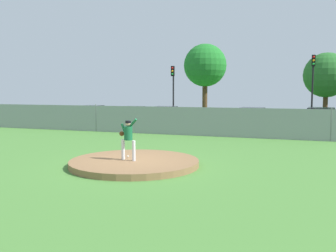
{
  "coord_description": "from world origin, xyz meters",
  "views": [
    {
      "loc": [
        5.92,
        -12.64,
        2.88
      ],
      "look_at": [
        0.35,
        2.86,
        1.29
      ],
      "focal_mm": 39.13,
      "sensor_mm": 36.0,
      "label": 1
    }
  ],
  "objects_px": {
    "parked_car_charcoal": "(214,119)",
    "pitcher_youth": "(128,136)",
    "baseball": "(128,156)",
    "parked_car_navy": "(164,117)",
    "traffic_light_near": "(173,84)",
    "traffic_light_far": "(313,79)",
    "parked_car_silver": "(251,119)",
    "parked_car_red": "(321,121)",
    "traffic_cone_orange": "(102,123)",
    "parked_car_white": "(89,115)",
    "parked_car_champagne": "(131,117)"
  },
  "relations": [
    {
      "from": "parked_car_charcoal",
      "to": "pitcher_youth",
      "type": "bearing_deg",
      "value": -90.17
    },
    {
      "from": "baseball",
      "to": "parked_car_navy",
      "type": "relative_size",
      "value": 0.02
    },
    {
      "from": "traffic_light_near",
      "to": "traffic_light_far",
      "type": "distance_m",
      "value": 11.69
    },
    {
      "from": "parked_car_silver",
      "to": "pitcher_youth",
      "type": "bearing_deg",
      "value": -100.31
    },
    {
      "from": "baseball",
      "to": "traffic_light_near",
      "type": "xyz_separation_m",
      "value": [
        -4.35,
        18.19,
        3.19
      ]
    },
    {
      "from": "parked_car_red",
      "to": "parked_car_charcoal",
      "type": "relative_size",
      "value": 1.01
    },
    {
      "from": "traffic_cone_orange",
      "to": "traffic_light_far",
      "type": "xyz_separation_m",
      "value": [
        15.87,
        5.77,
        3.59
      ]
    },
    {
      "from": "traffic_light_near",
      "to": "parked_car_white",
      "type": "bearing_deg",
      "value": -149.91
    },
    {
      "from": "parked_car_red",
      "to": "traffic_cone_orange",
      "type": "distance_m",
      "value": 16.38
    },
    {
      "from": "parked_car_red",
      "to": "pitcher_youth",
      "type": "bearing_deg",
      "value": -117.41
    },
    {
      "from": "pitcher_youth",
      "to": "parked_car_navy",
      "type": "bearing_deg",
      "value": 105.29
    },
    {
      "from": "parked_car_silver",
      "to": "traffic_light_near",
      "type": "distance_m",
      "value": 8.64
    },
    {
      "from": "parked_car_silver",
      "to": "parked_car_white",
      "type": "distance_m",
      "value": 13.81
    },
    {
      "from": "traffic_light_near",
      "to": "pitcher_youth",
      "type": "bearing_deg",
      "value": -76.12
    },
    {
      "from": "parked_car_charcoal",
      "to": "traffic_light_near",
      "type": "xyz_separation_m",
      "value": [
        -4.67,
        3.96,
        2.71
      ]
    },
    {
      "from": "parked_car_red",
      "to": "traffic_light_far",
      "type": "height_order",
      "value": "traffic_light_far"
    },
    {
      "from": "pitcher_youth",
      "to": "parked_car_white",
      "type": "bearing_deg",
      "value": 126.41
    },
    {
      "from": "parked_car_charcoal",
      "to": "parked_car_white",
      "type": "xyz_separation_m",
      "value": [
        -11.11,
        0.23,
        0.02
      ]
    },
    {
      "from": "parked_car_silver",
      "to": "traffic_light_far",
      "type": "xyz_separation_m",
      "value": [
        4.31,
        3.99,
        3.07
      ]
    },
    {
      "from": "pitcher_youth",
      "to": "parked_car_charcoal",
      "type": "xyz_separation_m",
      "value": [
        0.04,
        14.77,
        -0.42
      ]
    },
    {
      "from": "parked_car_navy",
      "to": "parked_car_white",
      "type": "xyz_separation_m",
      "value": [
        -7.01,
        0.17,
        -0.01
      ]
    },
    {
      "from": "pitcher_youth",
      "to": "traffic_light_far",
      "type": "xyz_separation_m",
      "value": [
        7.05,
        19.11,
        2.68
      ]
    },
    {
      "from": "pitcher_youth",
      "to": "parked_car_silver",
      "type": "height_order",
      "value": "pitcher_youth"
    },
    {
      "from": "parked_car_charcoal",
      "to": "parked_car_navy",
      "type": "xyz_separation_m",
      "value": [
        -4.1,
        0.06,
        0.03
      ]
    },
    {
      "from": "parked_car_silver",
      "to": "traffic_light_near",
      "type": "bearing_deg",
      "value": 153.87
    },
    {
      "from": "parked_car_navy",
      "to": "parked_car_white",
      "type": "bearing_deg",
      "value": 178.63
    },
    {
      "from": "parked_car_white",
      "to": "traffic_light_far",
      "type": "relative_size",
      "value": 0.81
    },
    {
      "from": "parked_car_charcoal",
      "to": "parked_car_white",
      "type": "height_order",
      "value": "parked_car_white"
    },
    {
      "from": "parked_car_silver",
      "to": "traffic_light_far",
      "type": "bearing_deg",
      "value": 42.85
    },
    {
      "from": "baseball",
      "to": "parked_car_champagne",
      "type": "xyz_separation_m",
      "value": [
        -6.65,
        14.16,
        0.49
      ]
    },
    {
      "from": "pitcher_youth",
      "to": "parked_car_silver",
      "type": "relative_size",
      "value": 0.37
    },
    {
      "from": "baseball",
      "to": "parked_car_white",
      "type": "relative_size",
      "value": 0.02
    },
    {
      "from": "baseball",
      "to": "traffic_cone_orange",
      "type": "relative_size",
      "value": 0.13
    },
    {
      "from": "baseball",
      "to": "traffic_cone_orange",
      "type": "xyz_separation_m",
      "value": [
        -8.54,
        12.8,
        -0.01
      ]
    },
    {
      "from": "traffic_cone_orange",
      "to": "parked_car_white",
      "type": "bearing_deg",
      "value": 143.44
    },
    {
      "from": "parked_car_champagne",
      "to": "parked_car_silver",
      "type": "bearing_deg",
      "value": 2.46
    },
    {
      "from": "parked_car_champagne",
      "to": "parked_car_red",
      "type": "bearing_deg",
      "value": -0.79
    },
    {
      "from": "parked_car_silver",
      "to": "traffic_light_near",
      "type": "xyz_separation_m",
      "value": [
        -7.38,
        3.62,
        2.68
      ]
    },
    {
      "from": "parked_car_charcoal",
      "to": "parked_car_navy",
      "type": "distance_m",
      "value": 4.1
    },
    {
      "from": "pitcher_youth",
      "to": "traffic_cone_orange",
      "type": "distance_m",
      "value": 16.01
    },
    {
      "from": "pitcher_youth",
      "to": "traffic_cone_orange",
      "type": "relative_size",
      "value": 2.95
    },
    {
      "from": "parked_car_charcoal",
      "to": "parked_car_silver",
      "type": "bearing_deg",
      "value": 7.17
    },
    {
      "from": "parked_car_champagne",
      "to": "parked_car_silver",
      "type": "height_order",
      "value": "parked_car_silver"
    },
    {
      "from": "traffic_cone_orange",
      "to": "parked_car_champagne",
      "type": "bearing_deg",
      "value": 35.83
    },
    {
      "from": "pitcher_youth",
      "to": "parked_car_charcoal",
      "type": "relative_size",
      "value": 0.39
    },
    {
      "from": "parked_car_navy",
      "to": "traffic_cone_orange",
      "type": "relative_size",
      "value": 8.38
    },
    {
      "from": "pitcher_youth",
      "to": "parked_car_white",
      "type": "relative_size",
      "value": 0.35
    },
    {
      "from": "parked_car_champagne",
      "to": "traffic_light_far",
      "type": "height_order",
      "value": "traffic_light_far"
    },
    {
      "from": "parked_car_charcoal",
      "to": "parked_car_white",
      "type": "distance_m",
      "value": 11.11
    },
    {
      "from": "parked_car_champagne",
      "to": "parked_car_charcoal",
      "type": "bearing_deg",
      "value": 0.62
    }
  ]
}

